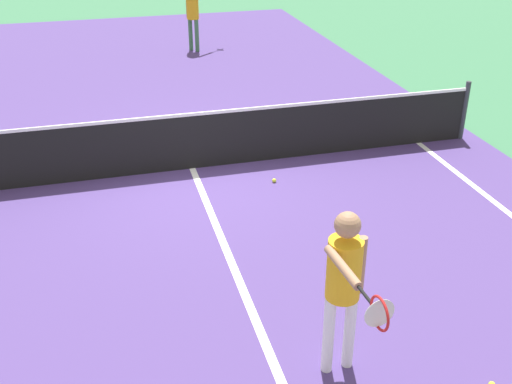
% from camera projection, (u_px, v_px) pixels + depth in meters
% --- Properties ---
extents(ground_plane, '(60.00, 60.00, 0.00)m').
position_uv_depth(ground_plane, '(192.00, 168.00, 10.16)').
color(ground_plane, '#38724C').
extents(court_surface_inbounds, '(10.62, 24.40, 0.00)m').
position_uv_depth(court_surface_inbounds, '(192.00, 168.00, 10.16)').
color(court_surface_inbounds, '#4C387A').
rests_on(court_surface_inbounds, ground_plane).
extents(line_center_service, '(0.10, 6.40, 0.01)m').
position_uv_depth(line_center_service, '(238.00, 278.00, 7.42)').
color(line_center_service, white).
rests_on(line_center_service, ground_plane).
extents(net, '(9.99, 0.09, 1.07)m').
position_uv_depth(net, '(191.00, 141.00, 9.94)').
color(net, '#33383D').
rests_on(net, ground_plane).
extents(player_near, '(0.46, 1.25, 1.74)m').
position_uv_depth(player_near, '(345.00, 277.00, 5.57)').
color(player_near, white).
rests_on(player_near, ground_plane).
extents(player_far, '(1.10, 0.72, 1.72)m').
position_uv_depth(player_far, '(193.00, 10.00, 16.32)').
color(player_far, '#3F7247').
rests_on(player_far, ground_plane).
extents(tennis_ball_near_net, '(0.07, 0.07, 0.07)m').
position_uv_depth(tennis_ball_near_net, '(274.00, 180.00, 9.69)').
color(tennis_ball_near_net, '#CCE033').
rests_on(tennis_ball_near_net, ground_plane).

